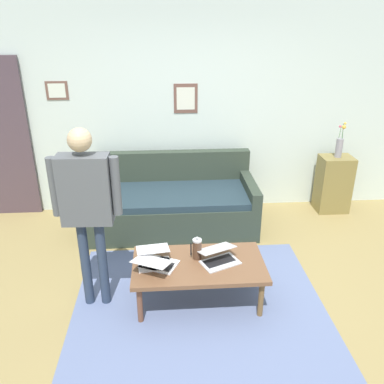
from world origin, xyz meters
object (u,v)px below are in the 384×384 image
flower_vase (339,146)px  laptop_center (154,259)px  side_shelf (333,184)px  person_standing (86,198)px  couch (172,204)px  laptop_left (219,257)px  coffee_table (199,267)px  french_press (197,249)px  laptop_right (157,263)px

flower_vase → laptop_center: bearing=36.2°
side_shelf → person_standing: person_standing is taller
couch → side_shelf: couch is taller
laptop_left → flower_vase: size_ratio=0.90×
coffee_table → laptop_center: bearing=-4.5°
couch → coffee_table: bearing=97.9°
coffee_table → french_press: bearing=-84.4°
laptop_right → person_standing: size_ratio=0.28×
coffee_table → laptop_center: (0.41, -0.03, 0.08)m
flower_vase → person_standing: bearing=30.9°
couch → flower_vase: (-2.20, -0.30, 0.62)m
couch → laptop_center: 1.47m
coffee_table → flower_vase: size_ratio=2.56×
french_press → side_shelf: size_ratio=0.30×
coffee_table → person_standing: person_standing is taller
side_shelf → flower_vase: size_ratio=1.64×
couch → laptop_center: (0.20, 1.45, 0.15)m
coffee_table → person_standing: (0.94, -0.03, 0.71)m
laptop_left → person_standing: person_standing is taller
laptop_center → person_standing: size_ratio=0.20×
laptop_center → side_shelf: 2.97m
person_standing → laptop_center: bearing=180.0°
couch → laptop_left: 1.53m
laptop_center → laptop_left: bearing=178.1°
coffee_table → french_press: french_press is taller
laptop_left → person_standing: bearing=-1.0°
coffee_table → laptop_right: size_ratio=2.57×
couch → flower_vase: flower_vase is taller
laptop_center → flower_vase: flower_vase is taller
laptop_left → side_shelf: (-1.80, -1.78, -0.07)m
coffee_table → laptop_left: bearing=-176.0°
couch → person_standing: size_ratio=1.22×
laptop_right → flower_vase: (-2.37, -1.83, 0.47)m
couch → laptop_right: couch is taller
laptop_left → person_standing: (1.13, -0.02, 0.62)m
laptop_right → french_press: (-0.37, -0.13, 0.05)m
coffee_table → side_shelf: bearing=-138.0°
person_standing → flower_vase: bearing=-149.1°
laptop_left → laptop_center: bearing=-1.9°
french_press → couch: bearing=-81.9°
laptop_left → side_shelf: side_shelf is taller
couch → french_press: (-0.20, 1.40, 0.21)m
couch → side_shelf: bearing=-172.1°
couch → person_standing: person_standing is taller
couch → laptop_left: (-0.39, 1.47, 0.15)m
couch → person_standing: (0.74, 1.45, 0.77)m
side_shelf → flower_vase: 0.54m
laptop_left → coffee_table: bearing=4.0°
side_shelf → laptop_right: bearing=37.8°
coffee_table → side_shelf: size_ratio=1.56×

